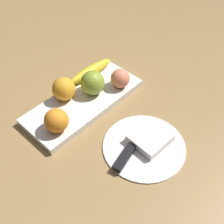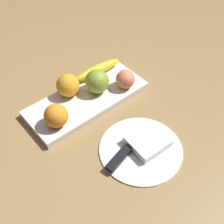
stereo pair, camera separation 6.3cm
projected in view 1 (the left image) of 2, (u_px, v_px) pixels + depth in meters
ground_plane at (83, 95)px, 0.94m from camera, size 2.40×2.40×0.00m
fruit_tray at (84, 101)px, 0.91m from camera, size 0.38×0.16×0.02m
apple at (93, 83)px, 0.89m from camera, size 0.08×0.08×0.08m
banana at (90, 71)px, 0.96m from camera, size 0.18×0.04×0.04m
orange_near_apple at (64, 89)px, 0.88m from camera, size 0.07×0.07×0.07m
orange_near_banana at (56, 120)px, 0.79m from camera, size 0.07×0.07×0.07m
peach at (120, 78)px, 0.92m from camera, size 0.06×0.06×0.06m
dinner_plate at (144, 146)px, 0.80m from camera, size 0.23×0.23×0.01m
folded_napkin at (151, 137)px, 0.80m from camera, size 0.11×0.10×0.02m
knife at (127, 153)px, 0.77m from camera, size 0.18×0.06×0.01m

